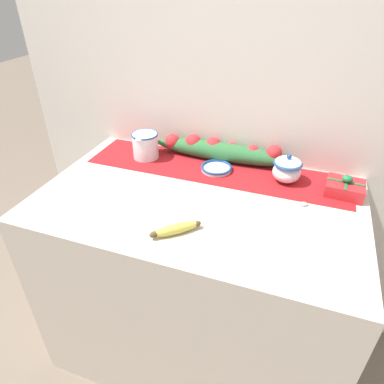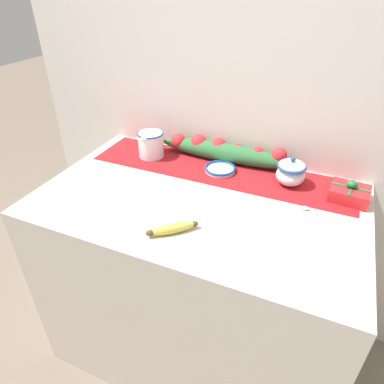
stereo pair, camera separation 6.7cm
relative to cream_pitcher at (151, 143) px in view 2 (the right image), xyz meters
name	(u,v)px [view 2 (the right image)]	position (x,y,z in m)	size (l,w,h in m)	color
ground_plane	(197,339)	(0.33, -0.24, -0.97)	(12.00, 12.00, 0.00)	#7A6B5B
countertop	(198,280)	(0.33, -0.24, -0.52)	(1.24, 0.75, 0.90)	beige
back_wall	(235,92)	(0.33, 0.16, 0.23)	(2.04, 0.04, 2.40)	silver
table_runner	(219,170)	(0.33, 0.00, -0.06)	(1.14, 0.26, 0.00)	#A8191E
cream_pitcher	(151,143)	(0.00, 0.00, 0.00)	(0.12, 0.14, 0.12)	white
sugar_bowl	(291,172)	(0.63, 0.00, -0.01)	(0.12, 0.12, 0.12)	white
small_dish	(220,169)	(0.34, -0.01, -0.05)	(0.13, 0.13, 0.02)	white
banana	(172,228)	(0.33, -0.46, -0.05)	(0.15, 0.14, 0.04)	#DBCC4C
spoon	(301,208)	(0.71, -0.15, -0.06)	(0.16, 0.05, 0.01)	silver
gift_box	(349,193)	(0.86, -0.02, -0.04)	(0.15, 0.13, 0.08)	red
poinsettia_garland	(225,151)	(0.33, 0.09, -0.02)	(0.64, 0.09, 0.10)	#2D6B38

